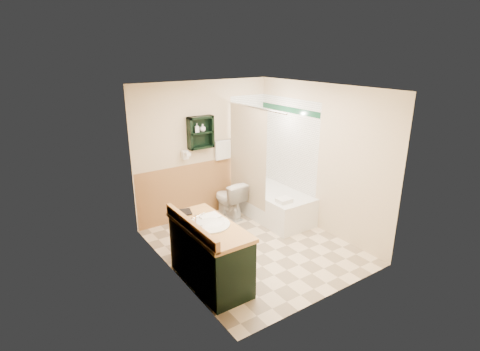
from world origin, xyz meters
The scene contains 25 objects.
floor centered at (0.00, 0.00, 0.00)m, with size 3.00×3.00×0.00m, color beige.
back_wall centered at (0.00, 1.52, 1.20)m, with size 2.60×0.04×2.40m, color beige.
left_wall centered at (-1.32, 0.00, 1.20)m, with size 0.04×3.00×2.40m, color beige.
right_wall centered at (1.32, 0.00, 1.20)m, with size 0.04×3.00×2.40m, color beige.
ceiling centered at (0.00, 0.00, 2.42)m, with size 2.60×3.00×0.04m, color white.
wainscot_left centered at (-1.29, 0.00, 0.50)m, with size 2.98×2.98×1.00m, color tan, non-canonical shape.
wainscot_back centered at (0.00, 1.49, 0.50)m, with size 2.58×2.58×1.00m, color tan, non-canonical shape.
mirror_frame centered at (-1.27, -0.55, 1.50)m, with size 1.30×1.30×1.00m, color #955630, non-canonical shape.
mirror_glass centered at (-1.27, -0.55, 1.50)m, with size 1.20×1.20×0.90m, color white, non-canonical shape.
tile_right centered at (1.28, 0.75, 1.05)m, with size 1.50×1.50×2.10m, color white, non-canonical shape.
tile_back centered at (1.03, 1.48, 1.05)m, with size 0.95×0.95×2.10m, color white, non-canonical shape.
tile_accent centered at (1.27, 0.75, 1.90)m, with size 1.50×1.50×0.10m, color #124228, non-canonical shape.
wall_shelf centered at (-0.10, 1.41, 1.55)m, with size 0.45×0.15×0.55m, color black.
hair_dryer centered at (-0.40, 1.43, 1.20)m, with size 0.10×0.24×0.18m, color white, non-canonical shape.
towel_bar centered at (0.35, 1.45, 1.35)m, with size 0.40×0.06×0.40m, color silver, non-canonical shape.
curtain_rod centered at (0.53, 0.75, 2.00)m, with size 0.03×0.03×1.60m, color silver.
shower_curtain centered at (0.53, 0.92, 1.15)m, with size 1.05×1.05×1.70m, color #C5B295, non-canonical shape.
vanity centered at (-0.99, -0.41, 0.41)m, with size 0.59×1.28×0.82m, color black.
bathtub centered at (0.93, 0.67, 0.25)m, with size 0.76×1.50×0.50m, color white.
toilet centered at (0.28, 1.13, 0.34)m, with size 0.38×0.68×0.67m, color white.
counter_towel centered at (-0.89, -0.26, 0.84)m, with size 0.25×0.20×0.04m, color silver.
vanity_book centered at (-1.16, 0.10, 0.92)m, with size 0.16×0.02×0.22m, color black.
tub_towel centered at (0.74, 0.17, 0.54)m, with size 0.23×0.20×0.07m, color silver.
soap_bottle_a centered at (-0.17, 1.40, 1.60)m, with size 0.07×0.15×0.07m, color white.
soap_bottle_b centered at (-0.06, 1.40, 1.61)m, with size 0.10×0.13×0.10m, color white.
Camera 1 is at (-3.04, -4.10, 2.89)m, focal length 28.00 mm.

